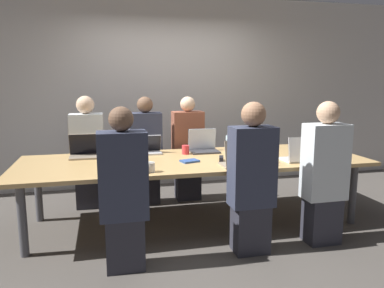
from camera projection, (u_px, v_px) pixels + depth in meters
ground_plane at (194, 222)px, 4.24m from camera, size 24.00×24.00×0.00m
curtain_wall at (168, 92)px, 5.60m from camera, size 12.00×0.06×2.80m
conference_table at (194, 163)px, 4.12m from camera, size 3.77×1.25×0.73m
laptop_far_center at (203, 145)px, 4.53m from camera, size 0.35×0.27×0.27m
person_far_center at (188, 150)px, 4.96m from camera, size 0.40×0.24×1.37m
cup_far_center at (186, 150)px, 4.37m from camera, size 0.08×0.08×0.10m
bottle_far_center at (229, 143)px, 4.48m from camera, size 0.08×0.08×0.25m
laptop_near_midright at (240, 159)px, 3.72m from camera, size 0.34×0.28×0.28m
person_near_midright at (252, 181)px, 3.40m from camera, size 0.40×0.24×1.40m
bottle_near_midright at (258, 152)px, 3.89m from camera, size 0.07×0.07×0.27m
laptop_far_midleft at (146, 148)px, 4.41m from camera, size 0.36×0.22×0.22m
person_far_midleft at (146, 152)px, 4.79m from camera, size 0.40×0.24×1.38m
laptop_near_right at (301, 154)px, 3.98m from camera, size 0.35×0.27×0.27m
person_near_right at (324, 176)px, 3.61m from camera, size 0.40×0.24×1.39m
bottle_near_right at (316, 148)px, 4.18m from camera, size 0.07×0.07×0.25m
laptop_near_left at (121, 166)px, 3.46m from camera, size 0.36×0.25×0.24m
person_near_left at (123, 193)px, 3.10m from camera, size 0.40×0.24×1.38m
cup_near_left at (150, 167)px, 3.53m from camera, size 0.09×0.09×0.09m
laptop_far_left at (86, 150)px, 4.21m from camera, size 0.36×0.26×0.26m
person_far_left at (88, 154)px, 4.64m from camera, size 0.40×0.24×1.40m
cup_far_left at (111, 153)px, 4.26m from camera, size 0.09×0.09×0.08m
stapler at (221, 159)px, 4.00m from camera, size 0.09×0.16×0.05m
notebook at (190, 161)px, 3.97m from camera, size 0.21×0.18×0.02m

